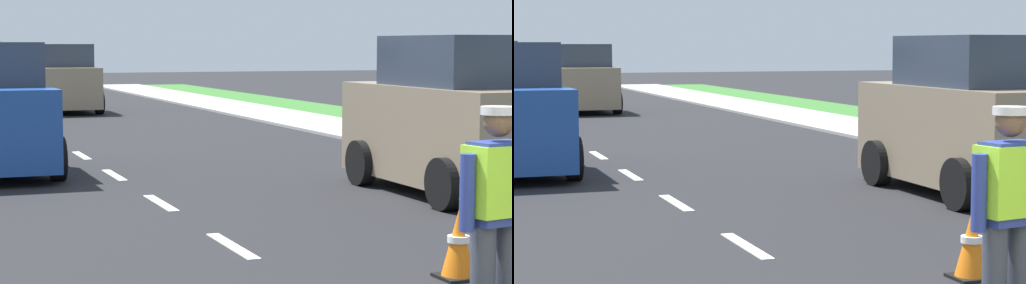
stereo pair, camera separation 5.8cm
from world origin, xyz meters
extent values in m
plane|color=black|center=(0.00, 21.00, 0.00)|extent=(96.00, 96.00, 0.00)
cube|color=silver|center=(0.00, 5.70, 0.01)|extent=(0.14, 1.40, 0.01)
cube|color=silver|center=(0.00, 8.70, 0.01)|extent=(0.14, 1.40, 0.01)
cube|color=silver|center=(0.00, 11.70, 0.01)|extent=(0.14, 1.40, 0.01)
cube|color=silver|center=(0.00, 14.70, 0.01)|extent=(0.14, 1.40, 0.01)
cube|color=silver|center=(0.00, 17.70, 0.01)|extent=(0.14, 1.40, 0.01)
cube|color=silver|center=(0.00, 20.70, 0.01)|extent=(0.14, 1.40, 0.01)
cube|color=silver|center=(0.00, 23.70, 0.01)|extent=(0.14, 1.40, 0.01)
cube|color=silver|center=(0.00, 26.70, 0.01)|extent=(0.14, 1.40, 0.01)
cube|color=silver|center=(0.00, 29.70, 0.01)|extent=(0.14, 1.40, 0.01)
cylinder|color=#383D4C|center=(0.66, 2.01, 0.41)|extent=(0.18, 0.18, 0.82)
cylinder|color=#383D4C|center=(0.90, 2.05, 0.41)|extent=(0.18, 0.18, 0.82)
cube|color=navy|center=(0.78, 2.03, 1.12)|extent=(0.44, 0.31, 0.60)
cube|color=#A5EA33|center=(0.78, 2.03, 1.14)|extent=(0.50, 0.36, 0.51)
cylinder|color=navy|center=(0.50, 1.98, 1.07)|extent=(0.11, 0.11, 0.55)
sphere|color=brown|center=(0.78, 2.03, 1.56)|extent=(0.22, 0.22, 0.22)
cylinder|color=silver|center=(0.78, 2.03, 1.64)|extent=(0.26, 0.26, 0.06)
cube|color=black|center=(2.01, 3.65, 0.01)|extent=(0.36, 0.36, 0.03)
cone|color=orange|center=(2.01, 3.65, 0.35)|extent=(0.30, 0.30, 0.64)
cylinder|color=white|center=(2.01, 3.65, 0.38)|extent=(0.20, 0.20, 0.06)
cube|color=black|center=(1.46, 3.64, 0.01)|extent=(0.36, 0.36, 0.03)
cone|color=orange|center=(1.46, 3.64, 0.33)|extent=(0.30, 0.30, 0.60)
cylinder|color=white|center=(1.46, 3.64, 0.36)|extent=(0.20, 0.20, 0.06)
cube|color=gray|center=(4.10, 8.12, 0.85)|extent=(1.65, 3.90, 1.35)
cube|color=#2D3847|center=(4.10, 8.03, 1.88)|extent=(1.45, 2.15, 0.70)
cylinder|color=black|center=(3.26, 9.33, 0.34)|extent=(0.22, 0.68, 0.68)
cylinder|color=black|center=(4.94, 9.33, 0.34)|extent=(0.22, 0.68, 0.68)
cylinder|color=black|center=(3.26, 6.91, 0.34)|extent=(0.22, 0.68, 0.68)
cube|color=gray|center=(1.58, 27.05, 0.80)|extent=(1.77, 4.03, 1.24)
cube|color=#2D3847|center=(1.58, 26.95, 1.77)|extent=(1.56, 2.22, 0.70)
cylinder|color=black|center=(0.68, 28.30, 0.34)|extent=(0.22, 0.68, 0.68)
cylinder|color=black|center=(2.49, 28.30, 0.34)|extent=(0.22, 0.68, 0.68)
cylinder|color=black|center=(0.68, 25.80, 0.34)|extent=(0.22, 0.68, 0.68)
cylinder|color=black|center=(2.49, 25.80, 0.34)|extent=(0.22, 0.68, 0.68)
cylinder|color=black|center=(-0.95, 11.41, 0.34)|extent=(0.22, 0.68, 0.68)
cylinder|color=black|center=(-0.95, 13.83, 0.34)|extent=(0.22, 0.68, 0.68)
cylinder|color=black|center=(-0.89, 19.09, 0.34)|extent=(0.22, 0.68, 0.68)
camera|label=1|loc=(-3.25, -4.01, 2.11)|focal=69.66mm
camera|label=2|loc=(-3.19, -4.03, 2.11)|focal=69.66mm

